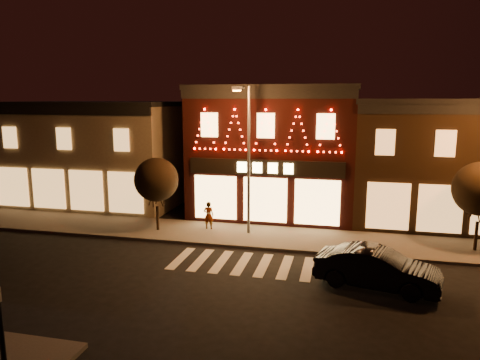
% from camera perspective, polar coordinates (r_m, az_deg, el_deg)
% --- Properties ---
extents(ground, '(120.00, 120.00, 0.00)m').
position_cam_1_polar(ground, '(17.47, -2.77, -15.10)').
color(ground, black).
rests_on(ground, ground).
extents(sidewalk_far, '(44.00, 4.00, 0.15)m').
position_cam_1_polar(sidewalk_far, '(24.43, 7.02, -7.46)').
color(sidewalk_far, '#47423D').
rests_on(sidewalk_far, ground).
extents(building_left, '(12.20, 8.28, 7.30)m').
position_cam_1_polar(building_left, '(34.16, -17.52, 3.37)').
color(building_left, '#796B56').
rests_on(building_left, ground).
extents(building_pulp, '(10.20, 8.34, 8.30)m').
position_cam_1_polar(building_pulp, '(29.65, 4.62, 3.81)').
color(building_pulp, black).
rests_on(building_pulp, ground).
extents(building_right_a, '(9.20, 8.28, 7.50)m').
position_cam_1_polar(building_right_a, '(29.83, 22.98, 2.29)').
color(building_right_a, '#2F1E10').
rests_on(building_right_a, ground).
extents(streetlamp_mid, '(0.62, 1.84, 8.00)m').
position_cam_1_polar(streetlamp_mid, '(23.94, 0.91, 3.95)').
color(streetlamp_mid, '#59595E').
rests_on(streetlamp_mid, sidewalk_far).
extents(tree_left, '(2.47, 2.47, 4.13)m').
position_cam_1_polar(tree_left, '(25.44, -10.60, 0.03)').
color(tree_left, black).
rests_on(tree_left, sidewalk_far).
extents(dark_sedan, '(5.13, 2.79, 1.60)m').
position_cam_1_polar(dark_sedan, '(19.07, 17.05, -10.71)').
color(dark_sedan, black).
rests_on(dark_sedan, ground).
extents(pedestrian, '(0.60, 0.41, 1.58)m').
position_cam_1_polar(pedestrian, '(25.71, -4.01, -4.49)').
color(pedestrian, gray).
rests_on(pedestrian, sidewalk_far).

